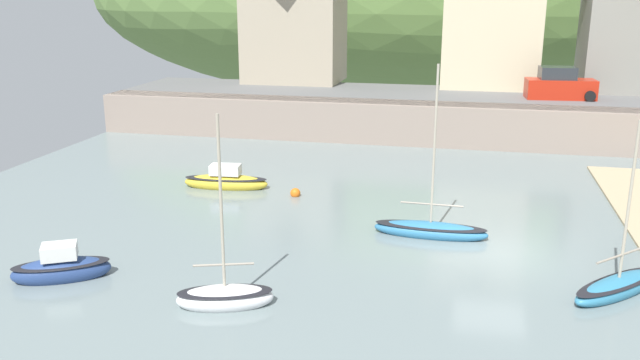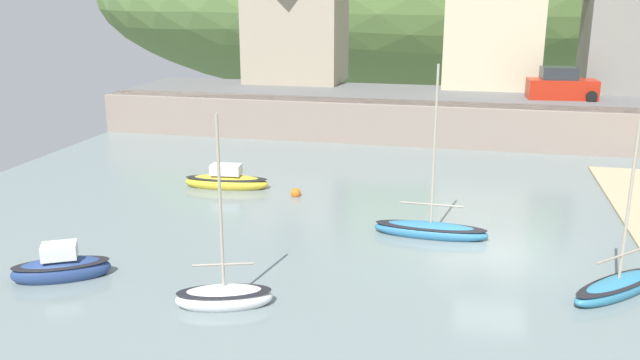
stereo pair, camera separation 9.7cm
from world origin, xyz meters
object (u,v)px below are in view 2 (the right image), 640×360
sailboat_tall_mast (430,229)px  sailboat_white_hull (61,268)px  rowboat_small_beached (618,286)px  sailboat_far_left (226,181)px  parked_car_near_slipway (561,86)px  mooring_buoy (296,193)px  sailboat_nearest_shore (224,296)px  waterfront_building_left (296,22)px

sailboat_tall_mast → sailboat_white_hull: size_ratio=2.05×
rowboat_small_beached → sailboat_far_left: (-15.47, 7.97, 0.07)m
parked_car_near_slipway → mooring_buoy: 20.45m
sailboat_nearest_shore → parked_car_near_slipway: bearing=47.3°
sailboat_tall_mast → sailboat_far_left: 10.56m
mooring_buoy → sailboat_nearest_shore: bearing=-86.1°
sailboat_white_hull → rowboat_small_beached: bearing=-19.3°
waterfront_building_left → sailboat_white_hull: size_ratio=2.65×
sailboat_tall_mast → parked_car_near_slipway: (6.50, 19.49, 2.94)m
sailboat_tall_mast → mooring_buoy: (-6.18, 3.74, -0.13)m
waterfront_building_left → sailboat_white_hull: 31.07m
sailboat_white_hull → rowboat_small_beached: (16.97, 2.74, -0.09)m
waterfront_building_left → sailboat_nearest_shore: waterfront_building_left is taller
waterfront_building_left → rowboat_small_beached: waterfront_building_left is taller
sailboat_white_hull → sailboat_nearest_shore: size_ratio=0.55×
sailboat_white_hull → mooring_buoy: bearing=35.5°
sailboat_tall_mast → mooring_buoy: 7.22m
waterfront_building_left → parked_car_near_slipway: waterfront_building_left is taller
parked_car_near_slipway → sailboat_nearest_shore: bearing=-119.1°
sailboat_far_left → mooring_buoy: sailboat_far_left is taller
sailboat_tall_mast → sailboat_far_left: size_ratio=1.62×
mooring_buoy → sailboat_tall_mast: bearing=-31.2°
sailboat_tall_mast → mooring_buoy: bearing=150.6°
rowboat_small_beached → sailboat_white_hull: bearing=143.6°
sailboat_white_hull → sailboat_far_left: bearing=53.6°
waterfront_building_left → sailboat_far_left: waterfront_building_left is taller
sailboat_far_left → parked_car_near_slipway: size_ratio=0.95×
sailboat_far_left → parked_car_near_slipway: (16.15, 15.20, 2.88)m
sailboat_white_hull → rowboat_small_beached: 17.19m
waterfront_building_left → sailboat_far_left: (1.86, -19.70, -6.35)m
waterfront_building_left → sailboat_tall_mast: (11.51, -23.99, -6.41)m
sailboat_white_hull → mooring_buoy: sailboat_white_hull is taller
sailboat_tall_mast → parked_car_near_slipway: sailboat_tall_mast is taller
sailboat_tall_mast → parked_car_near_slipway: 20.75m
sailboat_far_left → sailboat_tall_mast: bearing=-29.3°
sailboat_white_hull → sailboat_far_left: 10.82m
waterfront_building_left → sailboat_white_hull: bearing=-89.3°
sailboat_white_hull → parked_car_near_slipway: 31.48m
rowboat_small_beached → sailboat_tall_mast: bearing=102.1°
waterfront_building_left → mooring_buoy: (5.33, -20.25, -6.53)m
sailboat_tall_mast → mooring_buoy: sailboat_tall_mast is taller
sailboat_white_hull → sailboat_far_left: size_ratio=0.79×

